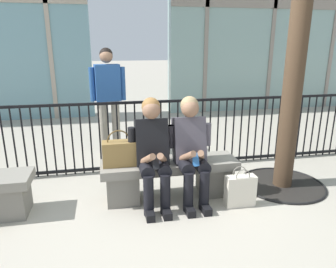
{
  "coord_description": "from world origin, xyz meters",
  "views": [
    {
      "loc": [
        -0.7,
        -3.35,
        1.78
      ],
      "look_at": [
        0.0,
        0.1,
        0.75
      ],
      "focal_mm": 33.44,
      "sensor_mm": 36.0,
      "label": 1
    }
  ],
  "objects_px": {
    "shopping_bag": "(240,190)",
    "bystander_at_railing": "(108,94)",
    "stone_bench": "(170,175)",
    "handbag_on_bench": "(119,153)",
    "seated_person_companion": "(191,147)",
    "seated_person_with_phone": "(153,150)"
  },
  "relations": [
    {
      "from": "seated_person_companion",
      "to": "handbag_on_bench",
      "type": "distance_m",
      "value": 0.81
    },
    {
      "from": "seated_person_companion",
      "to": "shopping_bag",
      "type": "distance_m",
      "value": 0.74
    },
    {
      "from": "stone_bench",
      "to": "bystander_at_railing",
      "type": "xyz_separation_m",
      "value": [
        -0.65,
        1.64,
        0.73
      ]
    },
    {
      "from": "shopping_bag",
      "to": "bystander_at_railing",
      "type": "relative_size",
      "value": 0.27
    },
    {
      "from": "handbag_on_bench",
      "to": "bystander_at_railing",
      "type": "distance_m",
      "value": 1.7
    },
    {
      "from": "handbag_on_bench",
      "to": "bystander_at_railing",
      "type": "height_order",
      "value": "bystander_at_railing"
    },
    {
      "from": "stone_bench",
      "to": "bystander_at_railing",
      "type": "height_order",
      "value": "bystander_at_railing"
    },
    {
      "from": "seated_person_companion",
      "to": "shopping_bag",
      "type": "height_order",
      "value": "seated_person_companion"
    },
    {
      "from": "bystander_at_railing",
      "to": "seated_person_with_phone",
      "type": "bearing_deg",
      "value": -76.3
    },
    {
      "from": "stone_bench",
      "to": "seated_person_companion",
      "type": "height_order",
      "value": "seated_person_companion"
    },
    {
      "from": "bystander_at_railing",
      "to": "stone_bench",
      "type": "bearing_deg",
      "value": -68.44
    },
    {
      "from": "shopping_bag",
      "to": "handbag_on_bench",
      "type": "bearing_deg",
      "value": 164.09
    },
    {
      "from": "handbag_on_bench",
      "to": "bystander_at_railing",
      "type": "xyz_separation_m",
      "value": [
        -0.07,
        1.65,
        0.4
      ]
    },
    {
      "from": "seated_person_with_phone",
      "to": "bystander_at_railing",
      "type": "relative_size",
      "value": 0.71
    },
    {
      "from": "seated_person_companion",
      "to": "handbag_on_bench",
      "type": "xyz_separation_m",
      "value": [
        -0.8,
        0.12,
        -0.05
      ]
    },
    {
      "from": "stone_bench",
      "to": "seated_person_with_phone",
      "type": "xyz_separation_m",
      "value": [
        -0.22,
        -0.13,
        0.38
      ]
    },
    {
      "from": "seated_person_with_phone",
      "to": "seated_person_companion",
      "type": "height_order",
      "value": "same"
    },
    {
      "from": "seated_person_with_phone",
      "to": "seated_person_companion",
      "type": "xyz_separation_m",
      "value": [
        0.43,
        0.0,
        0.0
      ]
    },
    {
      "from": "seated_person_with_phone",
      "to": "shopping_bag",
      "type": "xyz_separation_m",
      "value": [
        0.95,
        -0.25,
        -0.47
      ]
    },
    {
      "from": "seated_person_with_phone",
      "to": "shopping_bag",
      "type": "height_order",
      "value": "seated_person_with_phone"
    },
    {
      "from": "shopping_bag",
      "to": "bystander_at_railing",
      "type": "bearing_deg",
      "value": 124.23
    },
    {
      "from": "handbag_on_bench",
      "to": "stone_bench",
      "type": "bearing_deg",
      "value": 0.99
    }
  ]
}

